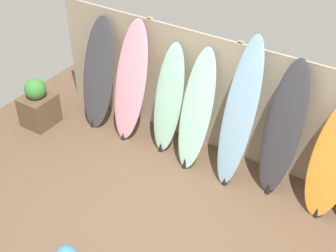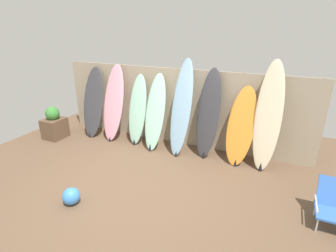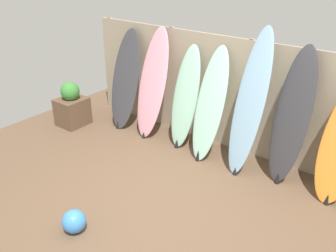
{
  "view_description": "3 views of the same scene",
  "coord_description": "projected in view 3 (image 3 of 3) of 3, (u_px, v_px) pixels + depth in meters",
  "views": [
    {
      "loc": [
        2.2,
        -3.16,
        4.52
      ],
      "look_at": [
        -0.44,
        0.96,
        0.93
      ],
      "focal_mm": 50.0,
      "sensor_mm": 36.0,
      "label": 1
    },
    {
      "loc": [
        2.23,
        -3.47,
        2.7
      ],
      "look_at": [
        0.29,
        0.83,
        0.88
      ],
      "focal_mm": 28.0,
      "sensor_mm": 36.0,
      "label": 2
    },
    {
      "loc": [
        2.31,
        -2.95,
        3.01
      ],
      "look_at": [
        -0.29,
        0.44,
        0.94
      ],
      "focal_mm": 40.0,
      "sensor_mm": 36.0,
      "label": 3
    }
  ],
  "objects": [
    {
      "name": "fence_back",
      "position": [
        246.0,
        98.0,
        5.72
      ],
      "size": [
        6.08,
        0.11,
        1.8
      ],
      "color": "tan",
      "rests_on": "ground"
    },
    {
      "name": "beach_ball",
      "position": [
        74.0,
        221.0,
        4.31
      ],
      "size": [
        0.28,
        0.28,
        0.28
      ],
      "primitive_type": "sphere",
      "color": "#3F8CE5",
      "rests_on": "ground"
    },
    {
      "name": "surfboard_seafoam_3",
      "position": [
        210.0,
        105.0,
        5.65
      ],
      "size": [
        0.49,
        0.7,
        1.7
      ],
      "color": "#9ED6BC",
      "rests_on": "ground"
    },
    {
      "name": "surfboard_charcoal_5",
      "position": [
        292.0,
        117.0,
        5.0
      ],
      "size": [
        0.56,
        0.55,
        1.9
      ],
      "color": "#38383D",
      "rests_on": "ground"
    },
    {
      "name": "surfboard_skyblue_4",
      "position": [
        250.0,
        104.0,
        5.2
      ],
      "size": [
        0.5,
        0.68,
        2.07
      ],
      "color": "#8CB7D6",
      "rests_on": "ground"
    },
    {
      "name": "ground",
      "position": [
        165.0,
        212.0,
        4.68
      ],
      "size": [
        7.68,
        7.68,
        0.0
      ],
      "primitive_type": "plane",
      "color": "brown"
    },
    {
      "name": "surfboard_charcoal_0",
      "position": [
        125.0,
        80.0,
        6.65
      ],
      "size": [
        0.62,
        0.67,
        1.73
      ],
      "color": "#38383D",
      "rests_on": "ground"
    },
    {
      "name": "surfboard_seafoam_2",
      "position": [
        185.0,
        98.0,
        5.99
      ],
      "size": [
        0.45,
        0.53,
        1.65
      ],
      "color": "#9ED6BC",
      "rests_on": "ground"
    },
    {
      "name": "planter_box",
      "position": [
        72.0,
        107.0,
        6.84
      ],
      "size": [
        0.47,
        0.52,
        0.82
      ],
      "color": "brown",
      "rests_on": "ground"
    },
    {
      "name": "surfboard_pink_1",
      "position": [
        153.0,
        84.0,
        6.28
      ],
      "size": [
        0.57,
        0.63,
        1.84
      ],
      "color": "pink",
      "rests_on": "ground"
    }
  ]
}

